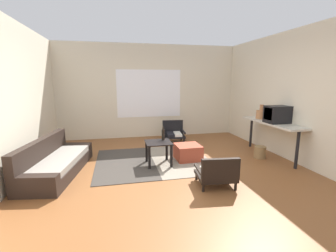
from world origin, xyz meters
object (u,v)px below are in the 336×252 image
object	(u,v)px
armchair_by_window	(173,132)
coffee_table	(158,147)
couch	(55,163)
ottoman_orange	(188,152)
glass_bottle	(163,134)
armchair_striped_foreground	(217,173)
crt_television	(277,114)
clay_vase	(261,114)
wicker_basket	(260,152)
console_shelf	(272,125)

from	to	relation	value
armchair_by_window	coffee_table	bearing A→B (deg)	-113.04
couch	coffee_table	distance (m)	1.93
coffee_table	ottoman_orange	world-z (taller)	coffee_table
couch	glass_bottle	world-z (taller)	glass_bottle
coffee_table	armchair_striped_foreground	bearing A→B (deg)	-58.50
crt_television	clay_vase	bearing A→B (deg)	89.68
coffee_table	armchair_by_window	xyz separation A→B (m)	(0.72, 1.70, -0.09)
couch	armchair_striped_foreground	bearing A→B (deg)	-23.20
wicker_basket	armchair_striped_foreground	bearing A→B (deg)	-143.50
crt_television	wicker_basket	size ratio (longest dim) A/B	1.76
coffee_table	console_shelf	world-z (taller)	console_shelf
couch	crt_television	bearing A→B (deg)	-1.12
console_shelf	armchair_by_window	bearing A→B (deg)	137.03
wicker_basket	clay_vase	bearing A→B (deg)	58.81
console_shelf	wicker_basket	world-z (taller)	console_shelf
coffee_table	armchair_striped_foreground	xyz separation A→B (m)	(0.73, -1.19, -0.13)
clay_vase	glass_bottle	distance (m)	2.45
coffee_table	armchair_by_window	size ratio (longest dim) A/B	0.81
glass_bottle	coffee_table	bearing A→B (deg)	-129.57
armchair_striped_foreground	wicker_basket	distance (m)	1.88
armchair_striped_foreground	ottoman_orange	distance (m)	1.36
clay_vase	console_shelf	bearing A→B (deg)	-90.00
clay_vase	wicker_basket	world-z (taller)	clay_vase
armchair_by_window	glass_bottle	bearing A→B (deg)	-111.09
crt_television	console_shelf	bearing A→B (deg)	88.76
couch	console_shelf	distance (m)	4.49
ottoman_orange	clay_vase	xyz separation A→B (m)	(1.87, 0.26, 0.73)
armchair_by_window	console_shelf	world-z (taller)	console_shelf
coffee_table	ottoman_orange	xyz separation A→B (m)	(0.67, 0.16, -0.20)
console_shelf	crt_television	distance (m)	0.30
armchair_by_window	wicker_basket	xyz separation A→B (m)	(1.52, -1.77, -0.14)
armchair_striped_foreground	clay_vase	bearing A→B (deg)	41.72
console_shelf	clay_vase	xyz separation A→B (m)	(0.00, 0.42, 0.19)
armchair_by_window	armchair_striped_foreground	world-z (taller)	armchair_by_window
ottoman_orange	armchair_by_window	bearing A→B (deg)	87.91
armchair_striped_foreground	glass_bottle	world-z (taller)	glass_bottle
couch	armchair_striped_foreground	xyz separation A→B (m)	(2.65, -1.14, 0.03)
armchair_striped_foreground	console_shelf	size ratio (longest dim) A/B	0.38
coffee_table	armchair_striped_foreground	distance (m)	1.40
couch	console_shelf	xyz separation A→B (m)	(4.46, 0.06, 0.50)
armchair_by_window	armchair_striped_foreground	distance (m)	2.89
ottoman_orange	console_shelf	world-z (taller)	console_shelf
couch	armchair_by_window	size ratio (longest dim) A/B	3.20
crt_television	wicker_basket	bearing A→B (deg)	166.93
couch	console_shelf	bearing A→B (deg)	0.75
armchair_striped_foreground	clay_vase	size ratio (longest dim) A/B	1.95
armchair_striped_foreground	crt_television	xyz separation A→B (m)	(1.81, 1.05, 0.73)
armchair_by_window	clay_vase	bearing A→B (deg)	-34.99
couch	clay_vase	distance (m)	4.54
coffee_table	couch	bearing A→B (deg)	-178.36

